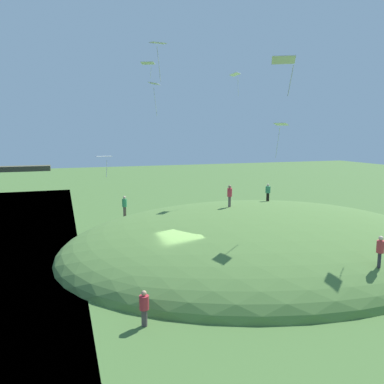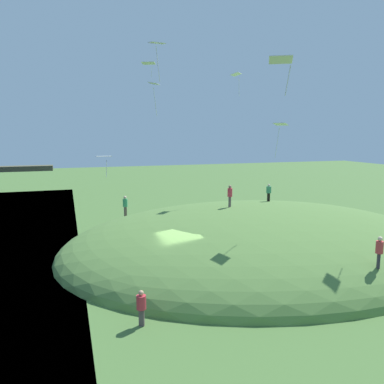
{
  "view_description": "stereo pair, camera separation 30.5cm",
  "coord_description": "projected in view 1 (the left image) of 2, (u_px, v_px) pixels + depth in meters",
  "views": [
    {
      "loc": [
        -6.73,
        -22.03,
        8.7
      ],
      "look_at": [
        2.47,
        4.73,
        4.33
      ],
      "focal_mm": 35.39,
      "sensor_mm": 36.0,
      "label": 1
    },
    {
      "loc": [
        -6.44,
        -22.13,
        8.7
      ],
      "look_at": [
        2.47,
        4.73,
        4.33
      ],
      "focal_mm": 35.39,
      "sensor_mm": 36.0,
      "label": 2
    }
  ],
  "objects": [
    {
      "name": "ground_plane",
      "position": [
        180.0,
        272.0,
        24.08
      ],
      "size": [
        160.0,
        160.0,
        0.0
      ],
      "primitive_type": "plane",
      "color": "#496F34"
    },
    {
      "name": "kite_8",
      "position": [
        235.0,
        75.0,
        34.69
      ],
      "size": [
        1.33,
        1.32,
        2.13
      ],
      "color": "white"
    },
    {
      "name": "kite_2",
      "position": [
        158.0,
        45.0,
        22.23
      ],
      "size": [
        1.01,
        0.76,
        2.27
      ],
      "color": "white"
    },
    {
      "name": "person_near_shore",
      "position": [
        124.0,
        204.0,
        33.77
      ],
      "size": [
        0.56,
        0.56,
        1.85
      ],
      "rotation": [
        0.0,
        0.0,
        3.62
      ],
      "color": "brown",
      "rests_on": "grass_hill"
    },
    {
      "name": "kite_5",
      "position": [
        104.0,
        157.0,
        25.95
      ],
      "size": [
        1.05,
        0.75,
        1.46
      ],
      "color": "white"
    },
    {
      "name": "person_with_child",
      "position": [
        144.0,
        304.0,
        17.12
      ],
      "size": [
        0.6,
        0.6,
        1.71
      ],
      "rotation": [
        0.0,
        0.0,
        5.79
      ],
      "color": "#544646",
      "rests_on": "ground_plane"
    },
    {
      "name": "person_walking_path",
      "position": [
        268.0,
        190.0,
        33.93
      ],
      "size": [
        0.57,
        0.57,
        1.57
      ],
      "rotation": [
        0.0,
        0.0,
        5.9
      ],
      "color": "black",
      "rests_on": "grass_hill"
    },
    {
      "name": "kite_6",
      "position": [
        154.0,
        86.0,
        26.03
      ],
      "size": [
        1.05,
        1.17,
        2.25
      ],
      "color": "white"
    },
    {
      "name": "kite_9",
      "position": [
        148.0,
        63.0,
        33.18
      ],
      "size": [
        1.38,
        1.21,
        1.32
      ],
      "color": "white"
    },
    {
      "name": "person_on_hilltop",
      "position": [
        380.0,
        248.0,
        20.2
      ],
      "size": [
        0.52,
        0.52,
        1.76
      ],
      "rotation": [
        0.0,
        0.0,
        1.1
      ],
      "color": "#312C37",
      "rests_on": "grass_hill"
    },
    {
      "name": "grass_hill",
      "position": [
        257.0,
        246.0,
        29.58
      ],
      "size": [
        30.11,
        24.31,
        5.88
      ],
      "primitive_type": "ellipsoid",
      "color": "#547B3A",
      "rests_on": "ground_plane"
    },
    {
      "name": "kite_3",
      "position": [
        284.0,
        61.0,
        15.94
      ],
      "size": [
        1.17,
        1.04,
        1.62
      ],
      "color": "silver"
    },
    {
      "name": "person_watching_kites",
      "position": [
        230.0,
        193.0,
        30.16
      ],
      "size": [
        0.52,
        0.52,
        1.76
      ],
      "rotation": [
        0.0,
        0.0,
        0.56
      ],
      "color": "#534647",
      "rests_on": "grass_hill"
    },
    {
      "name": "mooring_post",
      "position": [
        81.0,
        260.0,
        25.0
      ],
      "size": [
        0.14,
        0.14,
        0.84
      ],
      "primitive_type": "cylinder",
      "color": "brown",
      "rests_on": "ground_plane"
    },
    {
      "name": "kite_7",
      "position": [
        281.0,
        127.0,
        23.54
      ],
      "size": [
        0.95,
        1.03,
        2.19
      ],
      "color": "white"
    }
  ]
}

